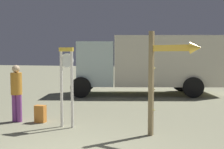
% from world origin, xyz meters
% --- Properties ---
extents(standing_clock, '(0.39, 0.12, 2.05)m').
position_xyz_m(standing_clock, '(-0.91, 2.47, 1.23)').
color(standing_clock, white).
rests_on(standing_clock, ground_plane).
extents(arrow_sign, '(1.15, 0.51, 2.40)m').
position_xyz_m(arrow_sign, '(1.62, 2.20, 1.58)').
color(arrow_sign, olive).
rests_on(arrow_sign, ground_plane).
extents(person_near_clock, '(0.30, 0.30, 1.58)m').
position_xyz_m(person_near_clock, '(-2.50, 2.65, 0.88)').
color(person_near_clock, '#833E8F').
rests_on(person_near_clock, ground_plane).
extents(backpack, '(0.29, 0.23, 0.47)m').
position_xyz_m(backpack, '(-1.83, 2.75, 0.23)').
color(backpack, orange).
rests_on(backpack, ground_plane).
extents(box_truck_near, '(7.13, 3.83, 2.73)m').
position_xyz_m(box_truck_near, '(0.45, 8.95, 1.53)').
color(box_truck_near, beige).
rests_on(box_truck_near, ground_plane).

